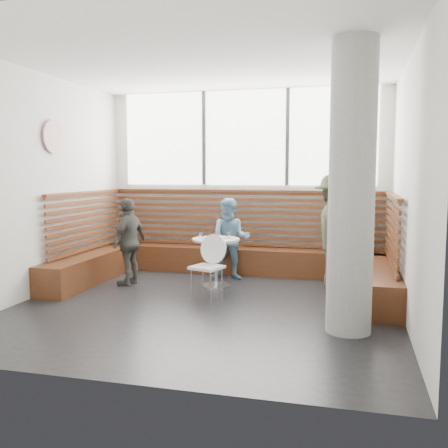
% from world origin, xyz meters
% --- Properties ---
extents(room, '(5.00, 5.00, 3.20)m').
position_xyz_m(room, '(0.00, 0.00, 1.60)').
color(room, silver).
rests_on(room, ground).
extents(booth, '(5.00, 2.50, 1.44)m').
position_xyz_m(booth, '(0.00, 1.77, 0.41)').
color(booth, '#452311').
rests_on(booth, ground).
extents(concrete_column, '(0.50, 0.50, 3.20)m').
position_xyz_m(concrete_column, '(1.85, -0.60, 1.60)').
color(concrete_column, gray).
rests_on(concrete_column, ground).
extents(wall_art, '(0.03, 0.50, 0.50)m').
position_xyz_m(wall_art, '(-2.46, 0.40, 2.30)').
color(wall_art, white).
rests_on(wall_art, room).
extents(cafe_table, '(0.73, 0.73, 0.75)m').
position_xyz_m(cafe_table, '(-0.17, 1.15, 0.54)').
color(cafe_table, silver).
rests_on(cafe_table, ground).
extents(cafe_chair, '(0.43, 0.42, 0.89)m').
position_xyz_m(cafe_chair, '(-0.11, 0.52, 0.52)').
color(cafe_chair, white).
rests_on(cafe_chair, ground).
extents(adult_man, '(0.92, 1.28, 1.78)m').
position_xyz_m(adult_man, '(1.64, 1.39, 0.89)').
color(adult_man, '#3C402B').
rests_on(adult_man, ground).
extents(child_back, '(0.71, 0.58, 1.35)m').
position_xyz_m(child_back, '(-0.08, 1.74, 0.67)').
color(child_back, '#6894B4').
rests_on(child_back, ground).
extents(child_left, '(0.45, 0.84, 1.37)m').
position_xyz_m(child_left, '(-1.53, 0.96, 0.68)').
color(child_left, '#474641').
rests_on(child_left, ground).
extents(plate_near, '(0.22, 0.22, 0.02)m').
position_xyz_m(plate_near, '(-0.25, 1.26, 0.76)').
color(plate_near, white).
rests_on(plate_near, cafe_table).
extents(plate_far, '(0.21, 0.21, 0.01)m').
position_xyz_m(plate_far, '(-0.05, 1.25, 0.76)').
color(plate_far, white).
rests_on(plate_far, cafe_table).
extents(glass_left, '(0.07, 0.07, 0.11)m').
position_xyz_m(glass_left, '(-0.37, 1.06, 0.81)').
color(glass_left, white).
rests_on(glass_left, cafe_table).
extents(glass_mid, '(0.07, 0.07, 0.10)m').
position_xyz_m(glass_mid, '(-0.15, 1.13, 0.81)').
color(glass_mid, white).
rests_on(glass_mid, cafe_table).
extents(glass_right, '(0.07, 0.07, 0.11)m').
position_xyz_m(glass_right, '(0.02, 1.20, 0.81)').
color(glass_right, white).
rests_on(glass_right, cafe_table).
extents(menu_card, '(0.21, 0.18, 0.00)m').
position_xyz_m(menu_card, '(-0.14, 0.96, 0.76)').
color(menu_card, '#A5C64C').
rests_on(menu_card, cafe_table).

